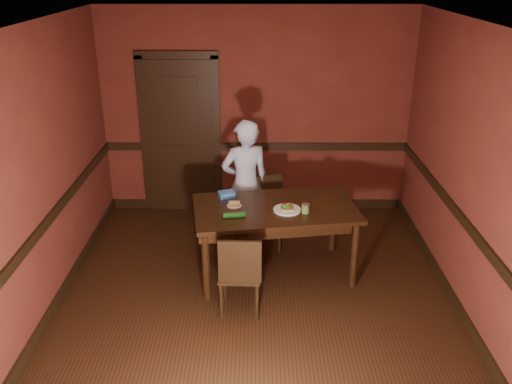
{
  "coord_description": "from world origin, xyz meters",
  "views": [
    {
      "loc": [
        0.01,
        -4.63,
        3.19
      ],
      "look_at": [
        0.0,
        0.35,
        1.05
      ],
      "focal_mm": 38.0,
      "sensor_mm": 36.0,
      "label": 1
    }
  ],
  "objects_px": {
    "dining_table": "(275,240)",
    "chair_near": "(240,271)",
    "food_tub": "(227,195)",
    "sandwich_plate": "(287,209)",
    "chair_far": "(262,214)",
    "person": "(245,184)",
    "cheese_saucer": "(234,205)",
    "sauce_jar": "(305,208)"
  },
  "relations": [
    {
      "from": "cheese_saucer",
      "to": "food_tub",
      "type": "bearing_deg",
      "value": 112.2
    },
    {
      "from": "chair_far",
      "to": "cheese_saucer",
      "type": "bearing_deg",
      "value": -129.83
    },
    {
      "from": "chair_near",
      "to": "food_tub",
      "type": "bearing_deg",
      "value": -77.63
    },
    {
      "from": "cheese_saucer",
      "to": "dining_table",
      "type": "bearing_deg",
      "value": -1.49
    },
    {
      "from": "sandwich_plate",
      "to": "sauce_jar",
      "type": "distance_m",
      "value": 0.2
    },
    {
      "from": "dining_table",
      "to": "person",
      "type": "height_order",
      "value": "person"
    },
    {
      "from": "dining_table",
      "to": "chair_near",
      "type": "distance_m",
      "value": 0.78
    },
    {
      "from": "dining_table",
      "to": "cheese_saucer",
      "type": "bearing_deg",
      "value": 169.96
    },
    {
      "from": "person",
      "to": "sandwich_plate",
      "type": "relative_size",
      "value": 5.43
    },
    {
      "from": "chair_near",
      "to": "sauce_jar",
      "type": "distance_m",
      "value": 0.95
    },
    {
      "from": "chair_near",
      "to": "sauce_jar",
      "type": "xyz_separation_m",
      "value": [
        0.66,
        0.55,
        0.42
      ]
    },
    {
      "from": "person",
      "to": "chair_near",
      "type": "bearing_deg",
      "value": 72.68
    },
    {
      "from": "sauce_jar",
      "to": "dining_table",
      "type": "bearing_deg",
      "value": 154.61
    },
    {
      "from": "chair_far",
      "to": "sauce_jar",
      "type": "relative_size",
      "value": 8.87
    },
    {
      "from": "dining_table",
      "to": "chair_near",
      "type": "height_order",
      "value": "chair_near"
    },
    {
      "from": "chair_far",
      "to": "sauce_jar",
      "type": "bearing_deg",
      "value": -70.63
    },
    {
      "from": "sauce_jar",
      "to": "food_tub",
      "type": "height_order",
      "value": "sauce_jar"
    },
    {
      "from": "person",
      "to": "sauce_jar",
      "type": "bearing_deg",
      "value": 111.43
    },
    {
      "from": "dining_table",
      "to": "sauce_jar",
      "type": "relative_size",
      "value": 17.55
    },
    {
      "from": "chair_near",
      "to": "cheese_saucer",
      "type": "xyz_separation_m",
      "value": [
        -0.08,
        0.7,
        0.39
      ]
    },
    {
      "from": "sandwich_plate",
      "to": "food_tub",
      "type": "bearing_deg",
      "value": 153.18
    },
    {
      "from": "chair_far",
      "to": "sauce_jar",
      "type": "xyz_separation_m",
      "value": [
        0.43,
        -0.72,
        0.42
      ]
    },
    {
      "from": "chair_far",
      "to": "cheese_saucer",
      "type": "relative_size",
      "value": 5.6
    },
    {
      "from": "sandwich_plate",
      "to": "sauce_jar",
      "type": "bearing_deg",
      "value": -15.91
    },
    {
      "from": "sauce_jar",
      "to": "chair_near",
      "type": "bearing_deg",
      "value": -140.49
    },
    {
      "from": "person",
      "to": "cheese_saucer",
      "type": "relative_size",
      "value": 10.11
    },
    {
      "from": "dining_table",
      "to": "chair_near",
      "type": "bearing_deg",
      "value": -125.81
    },
    {
      "from": "dining_table",
      "to": "food_tub",
      "type": "height_order",
      "value": "food_tub"
    },
    {
      "from": "person",
      "to": "sandwich_plate",
      "type": "bearing_deg",
      "value": 104.03
    },
    {
      "from": "dining_table",
      "to": "sauce_jar",
      "type": "xyz_separation_m",
      "value": [
        0.31,
        -0.15,
        0.45
      ]
    },
    {
      "from": "dining_table",
      "to": "chair_near",
      "type": "xyz_separation_m",
      "value": [
        -0.36,
        -0.69,
        0.03
      ]
    },
    {
      "from": "person",
      "to": "cheese_saucer",
      "type": "distance_m",
      "value": 0.68
    },
    {
      "from": "food_tub",
      "to": "dining_table",
      "type": "bearing_deg",
      "value": -43.74
    },
    {
      "from": "chair_far",
      "to": "chair_near",
      "type": "bearing_deg",
      "value": -111.76
    },
    {
      "from": "cheese_saucer",
      "to": "food_tub",
      "type": "height_order",
      "value": "food_tub"
    },
    {
      "from": "sandwich_plate",
      "to": "food_tub",
      "type": "height_order",
      "value": "food_tub"
    },
    {
      "from": "sandwich_plate",
      "to": "chair_near",
      "type": "bearing_deg",
      "value": -128.49
    },
    {
      "from": "dining_table",
      "to": "sandwich_plate",
      "type": "height_order",
      "value": "sandwich_plate"
    },
    {
      "from": "person",
      "to": "sauce_jar",
      "type": "distance_m",
      "value": 1.04
    },
    {
      "from": "chair_near",
      "to": "person",
      "type": "relative_size",
      "value": 0.55
    },
    {
      "from": "person",
      "to": "food_tub",
      "type": "height_order",
      "value": "person"
    },
    {
      "from": "chair_far",
      "to": "sandwich_plate",
      "type": "height_order",
      "value": "sandwich_plate"
    }
  ]
}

